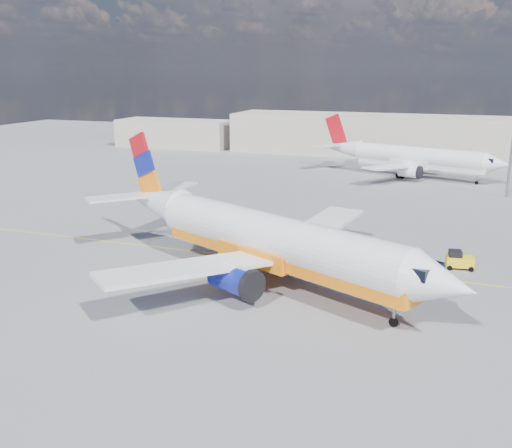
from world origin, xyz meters
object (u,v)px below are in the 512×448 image
(second_jet, at_px, (412,158))
(traffic_cone, at_px, (292,271))
(gse_tug, at_px, (459,260))
(main_jet, at_px, (265,238))

(second_jet, distance_m, traffic_cone, 51.32)
(gse_tug, bearing_deg, second_jet, 91.71)
(second_jet, bearing_deg, gse_tug, -62.65)
(gse_tug, relative_size, traffic_cone, 4.29)
(second_jet, bearing_deg, main_jet, -80.68)
(second_jet, height_order, gse_tug, second_jet)
(main_jet, xyz_separation_m, gse_tug, (15.31, 8.79, -2.98))
(second_jet, height_order, traffic_cone, second_jet)
(main_jet, distance_m, gse_tug, 17.91)
(main_jet, height_order, gse_tug, main_jet)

